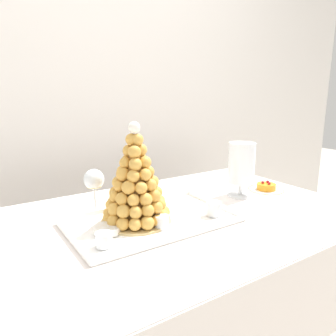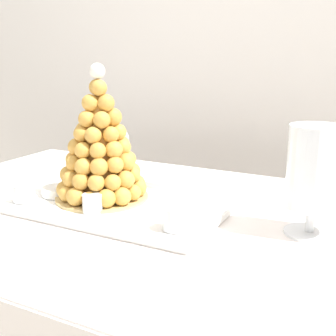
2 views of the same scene
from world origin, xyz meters
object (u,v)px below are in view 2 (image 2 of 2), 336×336
dessert_cup_mid_left (92,204)px  creme_brulee_ramekin (58,190)px  croquembouche (101,148)px  serving_tray (113,205)px  dessert_cup_left (23,194)px  wine_glass (116,140)px  macaron_goblet (315,170)px  dessert_cup_centre (175,219)px

dessert_cup_mid_left → creme_brulee_ramekin: bearing=157.4°
croquembouche → dessert_cup_mid_left: (0.04, -0.11, -0.12)m
serving_tray → croquembouche: bearing=152.7°
serving_tray → dessert_cup_left: 0.25m
croquembouche → dessert_cup_mid_left: 0.17m
croquembouche → wine_glass: 0.22m
serving_tray → creme_brulee_ramekin: (-0.18, -0.01, 0.02)m
dessert_cup_left → macaron_goblet: (0.74, 0.15, 0.12)m
dessert_cup_centre → creme_brulee_ramekin: dessert_cup_centre is taller
croquembouche → dessert_cup_mid_left: croquembouche is taller
dessert_cup_left → macaron_goblet: size_ratio=0.21×
dessert_cup_left → macaron_goblet: bearing=11.2°
serving_tray → wine_glass: (-0.13, 0.23, 0.13)m
dessert_cup_mid_left → macaron_goblet: size_ratio=0.20×
dessert_cup_centre → wine_glass: bearing=139.7°
macaron_goblet → wine_glass: 0.66m
serving_tray → wine_glass: 0.29m
dessert_cup_left → dessert_cup_centre: 0.46m
serving_tray → croquembouche: (-0.05, 0.03, 0.15)m
creme_brulee_ramekin → macaron_goblet: 0.70m
dessert_cup_left → creme_brulee_ramekin: dessert_cup_left is taller
creme_brulee_ramekin → croquembouche: bearing=14.1°
serving_tray → dessert_cup_mid_left: bearing=-95.6°
dessert_cup_centre → croquembouche: bearing=158.7°
dessert_cup_centre → creme_brulee_ramekin: size_ratio=0.60×
croquembouche → dessert_cup_left: 0.25m
croquembouche → dessert_cup_mid_left: size_ratio=7.20×
croquembouche → wine_glass: (-0.08, 0.20, -0.02)m
creme_brulee_ramekin → macaron_goblet: bearing=4.7°
dessert_cup_left → dessert_cup_mid_left: 0.22m
serving_tray → dessert_cup_left: size_ratio=11.94×
dessert_cup_left → creme_brulee_ramekin: size_ratio=0.55×
dessert_cup_left → dessert_cup_centre: size_ratio=0.91×
serving_tray → creme_brulee_ramekin: creme_brulee_ramekin is taller
dessert_cup_mid_left → macaron_goblet: 0.54m
serving_tray → dessert_cup_centre: size_ratio=10.89×
creme_brulee_ramekin → macaron_goblet: macaron_goblet is taller
dessert_cup_centre → serving_tray: bearing=160.2°
serving_tray → dessert_cup_mid_left: dessert_cup_mid_left is taller
serving_tray → wine_glass: wine_glass is taller
serving_tray → creme_brulee_ramekin: size_ratio=6.57×
dessert_cup_mid_left → dessert_cup_centre: 0.24m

